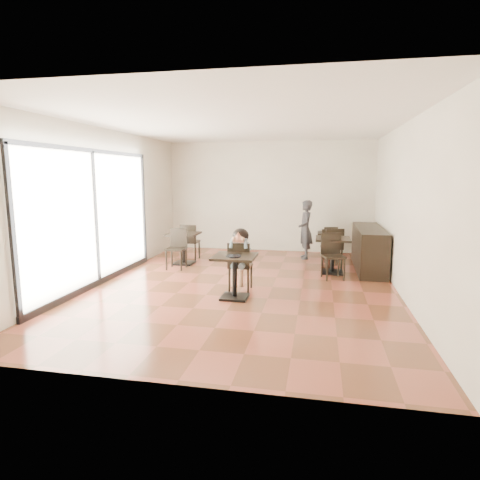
% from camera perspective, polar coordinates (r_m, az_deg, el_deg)
% --- Properties ---
extents(floor, '(6.00, 8.00, 0.01)m').
position_cam_1_polar(floor, '(8.23, 0.57, -6.48)').
color(floor, brown).
rests_on(floor, ground).
extents(ceiling, '(6.00, 8.00, 0.01)m').
position_cam_1_polar(ceiling, '(7.99, 0.61, 16.20)').
color(ceiling, white).
rests_on(ceiling, floor).
extents(wall_back, '(6.00, 0.01, 3.20)m').
position_cam_1_polar(wall_back, '(11.90, 4.15, 6.17)').
color(wall_back, silver).
rests_on(wall_back, floor).
extents(wall_front, '(6.00, 0.01, 3.20)m').
position_cam_1_polar(wall_front, '(4.11, -9.70, 0.29)').
color(wall_front, silver).
rests_on(wall_front, floor).
extents(wall_left, '(0.01, 8.00, 3.20)m').
position_cam_1_polar(wall_left, '(9.00, -18.61, 4.73)').
color(wall_left, silver).
rests_on(wall_left, floor).
extents(wall_right, '(0.01, 8.00, 3.20)m').
position_cam_1_polar(wall_right, '(7.97, 22.36, 4.00)').
color(wall_right, silver).
rests_on(wall_right, floor).
extents(storefront_window, '(0.04, 4.50, 2.60)m').
position_cam_1_polar(storefront_window, '(8.57, -20.02, 3.11)').
color(storefront_window, white).
rests_on(storefront_window, floor).
extents(child_table, '(0.75, 0.75, 0.80)m').
position_cam_1_polar(child_table, '(7.31, -0.76, -5.27)').
color(child_table, black).
rests_on(child_table, floor).
extents(child_chair, '(0.43, 0.43, 0.96)m').
position_cam_1_polar(child_chair, '(7.82, 0.07, -3.71)').
color(child_chair, black).
rests_on(child_chair, floor).
extents(child, '(0.43, 0.60, 1.21)m').
position_cam_1_polar(child, '(7.79, 0.07, -2.82)').
color(child, slate).
rests_on(child, child_chair).
extents(plate, '(0.27, 0.27, 0.02)m').
position_cam_1_polar(plate, '(7.13, -0.93, -2.30)').
color(plate, black).
rests_on(plate, child_table).
extents(pizza_slice, '(0.28, 0.22, 0.06)m').
position_cam_1_polar(pizza_slice, '(7.53, -0.21, 0.17)').
color(pizza_slice, '#E1B27F').
rests_on(pizza_slice, child).
extents(adult_patron, '(0.47, 0.63, 1.57)m').
position_cam_1_polar(adult_patron, '(10.86, 9.28, 1.47)').
color(adult_patron, '#343438').
rests_on(adult_patron, floor).
extents(cafe_table_mid, '(0.96, 0.96, 0.81)m').
position_cam_1_polar(cafe_table_mid, '(9.42, 13.00, -2.16)').
color(cafe_table_mid, black).
rests_on(cafe_table_mid, floor).
extents(cafe_table_left, '(0.75, 0.75, 0.79)m').
position_cam_1_polar(cafe_table_left, '(10.22, -8.00, -1.20)').
color(cafe_table_left, black).
rests_on(cafe_table_left, floor).
extents(cafe_table_back, '(0.76, 0.76, 0.69)m').
position_cam_1_polar(cafe_table_back, '(11.22, 12.59, -0.68)').
color(cafe_table_back, black).
rests_on(cafe_table_back, floor).
extents(chair_mid_a, '(0.55, 0.55, 0.98)m').
position_cam_1_polar(chair_mid_a, '(9.95, 12.92, -1.08)').
color(chair_mid_a, black).
rests_on(chair_mid_a, floor).
extents(chair_mid_b, '(0.55, 0.55, 0.98)m').
position_cam_1_polar(chair_mid_b, '(8.87, 13.12, -2.33)').
color(chair_mid_b, black).
rests_on(chair_mid_b, floor).
extents(chair_left_a, '(0.43, 0.43, 0.95)m').
position_cam_1_polar(chair_left_a, '(10.72, -7.05, -0.26)').
color(chair_left_a, black).
rests_on(chair_left_a, floor).
extents(chair_left_b, '(0.43, 0.43, 0.95)m').
position_cam_1_polar(chair_left_b, '(9.69, -9.07, -1.31)').
color(chair_left_b, black).
rests_on(chair_left_b, floor).
extents(chair_back_a, '(0.43, 0.43, 0.83)m').
position_cam_1_polar(chair_back_a, '(11.44, 12.58, -0.14)').
color(chair_back_a, black).
rests_on(chair_back_a, floor).
extents(chair_back_b, '(0.43, 0.43, 0.83)m').
position_cam_1_polar(chair_back_b, '(10.67, 12.67, -0.81)').
color(chair_back_b, black).
rests_on(chair_back_b, floor).
extents(service_counter, '(0.60, 2.40, 1.00)m').
position_cam_1_polar(service_counter, '(10.02, 17.85, -1.17)').
color(service_counter, black).
rests_on(service_counter, floor).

